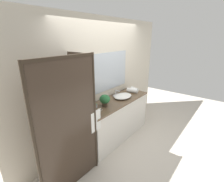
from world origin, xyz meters
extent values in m
plane|color=beige|center=(0.00, 0.00, 0.00)|extent=(8.00, 8.00, 0.00)
cube|color=beige|center=(0.00, 0.34, 1.30)|extent=(4.40, 0.05, 2.60)
cube|color=beige|center=(0.00, 0.32, 0.96)|extent=(1.80, 0.01, 0.11)
cube|color=silver|center=(0.00, 0.31, 1.47)|extent=(1.57, 0.01, 0.83)
cube|color=silver|center=(0.00, 0.01, 0.43)|extent=(1.80, 0.56, 0.87)
cube|color=brown|center=(0.00, 0.00, 0.89)|extent=(1.80, 0.58, 0.03)
cylinder|color=#2D2319|center=(-1.95, -0.27, 1.00)|extent=(0.04, 0.04, 2.00)
cylinder|color=#2D2319|center=(-0.95, -0.27, 1.00)|extent=(0.04, 0.04, 2.00)
cube|color=#2D2319|center=(-1.45, -0.27, 1.98)|extent=(1.00, 0.04, 0.04)
cube|color=#382B21|center=(-1.45, -0.27, 1.00)|extent=(0.96, 0.01, 1.96)
cube|color=#382B21|center=(-0.95, 0.02, 1.00)|extent=(0.01, 0.57, 1.96)
cylinder|color=#2D2319|center=(-0.93, -0.26, 1.04)|extent=(0.32, 0.02, 0.02)
cube|color=white|center=(-0.93, -0.26, 0.88)|extent=(0.22, 0.04, 0.35)
ellipsoid|color=white|center=(0.22, -0.02, 0.94)|extent=(0.47, 0.34, 0.08)
cube|color=silver|center=(0.22, 0.19, 0.91)|extent=(0.17, 0.04, 0.02)
cylinder|color=silver|center=(0.22, 0.19, 0.97)|extent=(0.02, 0.02, 0.11)
cylinder|color=silver|center=(0.22, 0.13, 1.03)|extent=(0.02, 0.12, 0.02)
cylinder|color=silver|center=(0.16, 0.19, 0.94)|extent=(0.02, 0.02, 0.04)
cylinder|color=silver|center=(0.28, 0.19, 0.94)|extent=(0.02, 0.02, 0.04)
cylinder|color=#473828|center=(-0.39, -0.01, 0.94)|extent=(0.11, 0.11, 0.07)
ellipsoid|color=#256133|center=(-0.39, -0.01, 1.05)|extent=(0.21, 0.21, 0.17)
cube|color=silver|center=(-0.60, -0.05, 0.91)|extent=(0.10, 0.07, 0.01)
ellipsoid|color=silver|center=(-0.60, -0.05, 0.92)|extent=(0.07, 0.04, 0.02)
cylinder|color=#4C7056|center=(-0.79, -0.12, 0.93)|extent=(0.03, 0.03, 0.06)
cylinder|color=#B7B2A8|center=(-0.79, -0.12, 0.97)|extent=(0.02, 0.02, 0.02)
cylinder|color=silver|center=(-0.54, 0.08, 0.93)|extent=(0.03, 0.03, 0.06)
cylinder|color=#2D6638|center=(-0.54, 0.08, 0.97)|extent=(0.02, 0.02, 0.01)
cylinder|color=white|center=(0.76, 0.00, 0.95)|extent=(0.15, 0.22, 0.10)
cylinder|color=white|center=(0.65, -0.01, 0.95)|extent=(0.17, 0.28, 0.11)
camera|label=1|loc=(-2.67, -1.97, 2.22)|focal=26.48mm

